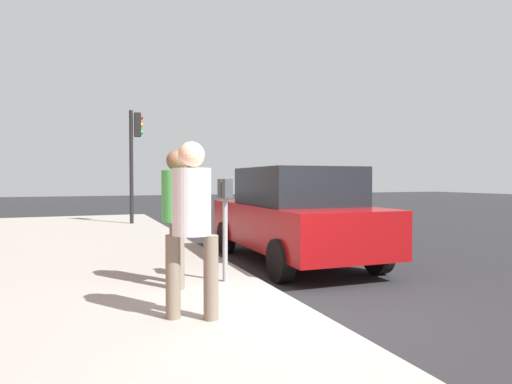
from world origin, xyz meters
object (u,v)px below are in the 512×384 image
object	(u,v)px
pedestrian_at_meter	(177,206)
parked_sedan_near	(294,215)
pedestrian_bystander	(192,214)
traffic_signal	(135,147)
parking_meter	(225,208)

from	to	relation	value
pedestrian_at_meter	parked_sedan_near	bearing A→B (deg)	37.39
pedestrian_bystander	traffic_signal	size ratio (longest dim) A/B	0.49
pedestrian_bystander	traffic_signal	distance (m)	10.35
pedestrian_bystander	parked_sedan_near	bearing A→B (deg)	-13.91
traffic_signal	parked_sedan_near	bearing A→B (deg)	-163.68
parking_meter	traffic_signal	world-z (taller)	traffic_signal
pedestrian_at_meter	parked_sedan_near	xyz separation A→B (m)	(1.60, -2.51, -0.31)
pedestrian_at_meter	traffic_signal	world-z (taller)	traffic_signal
parked_sedan_near	traffic_signal	xyz separation A→B (m)	(7.19, 2.10, 1.68)
parking_meter	traffic_signal	bearing A→B (deg)	1.70
parking_meter	parked_sedan_near	size ratio (longest dim) A/B	0.32
parked_sedan_near	pedestrian_at_meter	bearing A→B (deg)	122.55
parked_sedan_near	pedestrian_bystander	bearing A→B (deg)	139.06
pedestrian_bystander	parking_meter	bearing A→B (deg)	-2.02
parking_meter	parked_sedan_near	bearing A→B (deg)	-48.97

